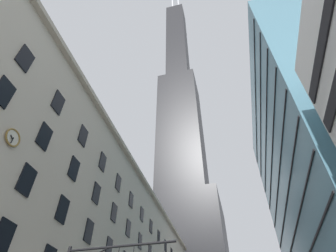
# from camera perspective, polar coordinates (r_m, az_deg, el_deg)

# --- Properties ---
(dark_skyscraper) EXTENTS (25.99, 25.99, 223.61)m
(dark_skyscraper) POSITION_cam_1_polar(r_m,az_deg,el_deg) (111.79, 3.01, -7.16)
(dark_skyscraper) COLOR black
(dark_skyscraper) RESTS_ON ground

